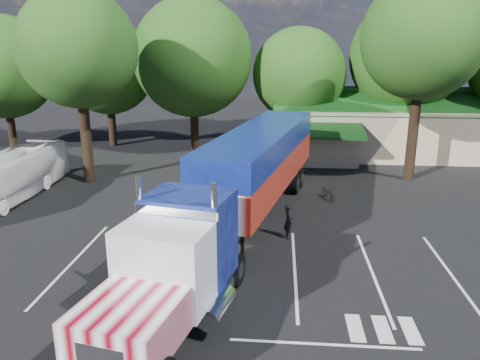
# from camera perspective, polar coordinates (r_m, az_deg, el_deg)

# --- Properties ---
(ground) EXTENTS (120.00, 120.00, 0.00)m
(ground) POSITION_cam_1_polar(r_m,az_deg,el_deg) (25.67, -0.85, -4.55)
(ground) COLOR black
(ground) RESTS_ON ground
(event_hall) EXTENTS (24.20, 14.12, 5.55)m
(event_hall) POSITION_cam_1_polar(r_m,az_deg,el_deg) (43.74, 19.93, 6.20)
(event_hall) COLOR #BEAD8D
(event_hall) RESTS_ON ground
(tree_row_a) EXTENTS (9.00, 9.00, 11.68)m
(tree_row_a) POSITION_cam_1_polar(r_m,az_deg,el_deg) (47.23, -26.91, 12.18)
(tree_row_a) COLOR black
(tree_row_a) RESTS_ON ground
(tree_row_b) EXTENTS (8.40, 8.40, 11.35)m
(tree_row_b) POSITION_cam_1_polar(r_m,az_deg,el_deg) (44.48, -15.83, 13.10)
(tree_row_b) COLOR black
(tree_row_b) RESTS_ON ground
(tree_row_c) EXTENTS (10.00, 10.00, 13.05)m
(tree_row_c) POSITION_cam_1_polar(r_m,az_deg,el_deg) (40.77, -5.79, 14.65)
(tree_row_c) COLOR black
(tree_row_c) RESTS_ON ground
(tree_row_d) EXTENTS (8.00, 8.00, 10.60)m
(tree_row_d) POSITION_cam_1_polar(r_m,az_deg,el_deg) (41.48, 7.23, 12.62)
(tree_row_d) COLOR black
(tree_row_d) RESTS_ON ground
(tree_row_e) EXTENTS (9.60, 9.60, 12.90)m
(tree_row_e) POSITION_cam_1_polar(r_m,az_deg,el_deg) (43.20, 19.66, 13.97)
(tree_row_e) COLOR black
(tree_row_e) RESTS_ON ground
(tree_near_left) EXTENTS (7.60, 7.60, 12.65)m
(tree_near_left) POSITION_cam_1_polar(r_m,az_deg,el_deg) (32.55, -19.17, 14.86)
(tree_near_left) COLOR black
(tree_near_left) RESTS_ON ground
(tree_near_right) EXTENTS (8.00, 8.00, 13.50)m
(tree_near_right) POSITION_cam_1_polar(r_m,az_deg,el_deg) (33.63, 21.39, 15.78)
(tree_near_right) COLOR black
(tree_near_right) RESTS_ON ground
(semi_truck) EXTENTS (7.86, 23.63, 4.94)m
(semi_truck) POSITION_cam_1_polar(r_m,az_deg,el_deg) (22.84, 0.65, 0.18)
(semi_truck) COLOR black
(semi_truck) RESTS_ON ground
(woman) EXTENTS (0.57, 0.71, 1.71)m
(woman) POSITION_cam_1_polar(r_m,az_deg,el_deg) (22.86, 5.91, -5.02)
(woman) COLOR black
(woman) RESTS_ON ground
(bicycle) EXTENTS (1.05, 1.69, 0.84)m
(bicycle) POSITION_cam_1_polar(r_m,az_deg,el_deg) (29.04, 10.74, -1.47)
(bicycle) COLOR black
(bicycle) RESTS_ON ground
(tour_bus) EXTENTS (2.55, 10.57, 2.94)m
(tour_bus) POSITION_cam_1_polar(r_m,az_deg,el_deg) (31.41, -26.25, 0.46)
(tour_bus) COLOR white
(tour_bus) RESTS_ON ground
(silver_sedan) EXTENTS (4.15, 1.87, 1.32)m
(silver_sedan) POSITION_cam_1_polar(r_m,az_deg,el_deg) (39.97, 18.66, 3.18)
(silver_sedan) COLOR #A1A4A8
(silver_sedan) RESTS_ON ground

